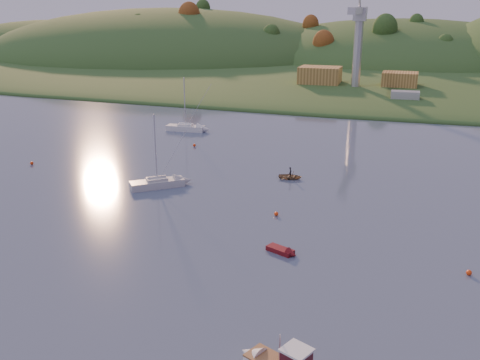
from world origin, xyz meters
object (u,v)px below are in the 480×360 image
(red_tender, at_px, (285,252))
(sailboat_far, at_px, (186,127))
(sailboat_near, at_px, (157,183))
(canoe, at_px, (290,176))

(red_tender, bearing_deg, sailboat_far, 146.81)
(sailboat_near, xyz_separation_m, red_tender, (21.04, -14.30, -0.43))
(canoe, relative_size, red_tender, 0.94)
(sailboat_far, bearing_deg, red_tender, -59.76)
(sailboat_near, height_order, red_tender, sailboat_near)
(sailboat_far, xyz_separation_m, red_tender, (31.05, -46.47, -0.45))
(sailboat_near, relative_size, sailboat_far, 0.96)
(sailboat_near, height_order, canoe, sailboat_near)
(canoe, distance_m, red_tender, 23.99)
(sailboat_far, bearing_deg, canoe, -44.91)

